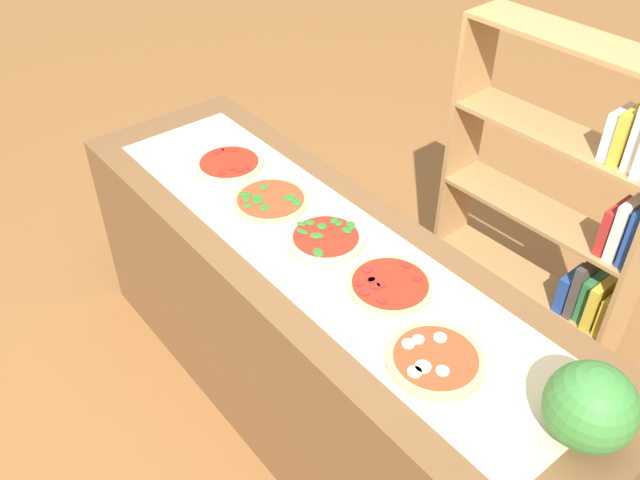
{
  "coord_description": "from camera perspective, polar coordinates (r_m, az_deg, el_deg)",
  "views": [
    {
      "loc": [
        1.4,
        -1.13,
        2.34
      ],
      "look_at": [
        0.0,
        0.0,
        0.91
      ],
      "focal_mm": 37.8,
      "sensor_mm": 36.0,
      "label": 1
    }
  ],
  "objects": [
    {
      "name": "bookshelf",
      "position": [
        2.85,
        20.04,
        0.08
      ],
      "size": [
        0.87,
        0.25,
        1.46
      ],
      "color": "#A87A47",
      "rests_on": "ground_plane"
    },
    {
      "name": "watermelon",
      "position": [
        1.81,
        21.91,
        -12.97
      ],
      "size": [
        0.23,
        0.23,
        0.23
      ],
      "primitive_type": "sphere",
      "color": "#387A33",
      "rests_on": "counter"
    },
    {
      "name": "pizza_pepperoni_3",
      "position": [
        2.15,
        5.93,
        -3.77
      ],
      "size": [
        0.27,
        0.27,
        0.02
      ],
      "color": "#DBB26B",
      "rests_on": "parchment_paper"
    },
    {
      "name": "ground_plane",
      "position": [
        2.95,
        0.0,
        -13.86
      ],
      "size": [
        12.0,
        12.0,
        0.0
      ],
      "primitive_type": "plane",
      "color": "brown"
    },
    {
      "name": "pizza_mozzarella_4",
      "position": [
        1.95,
        9.72,
        -9.91
      ],
      "size": [
        0.29,
        0.29,
        0.03
      ],
      "color": "#DBB26B",
      "rests_on": "parchment_paper"
    },
    {
      "name": "pizza_spinach_1",
      "position": [
        2.51,
        -4.21,
        3.37
      ],
      "size": [
        0.28,
        0.28,
        0.02
      ],
      "color": "#DBB26B",
      "rests_on": "parchment_paper"
    },
    {
      "name": "counter",
      "position": [
        2.61,
        0.0,
        -7.95
      ],
      "size": [
        2.34,
        0.7,
        0.89
      ],
      "primitive_type": "cube",
      "color": "brown",
      "rests_on": "ground_plane"
    },
    {
      "name": "pizza_pepperoni_0",
      "position": [
        2.73,
        -7.69,
        6.4
      ],
      "size": [
        0.27,
        0.27,
        0.03
      ],
      "color": "#E5C17F",
      "rests_on": "parchment_paper"
    },
    {
      "name": "parchment_paper",
      "position": [
        2.31,
        0.0,
        -0.37
      ],
      "size": [
        2.04,
        0.49,
        0.0
      ],
      "primitive_type": "cube",
      "color": "beige",
      "rests_on": "counter"
    },
    {
      "name": "pizza_spinach_2",
      "position": [
        2.32,
        0.5,
        0.14
      ],
      "size": [
        0.27,
        0.27,
        0.03
      ],
      "color": "#E5C17F",
      "rests_on": "parchment_paper"
    }
  ]
}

